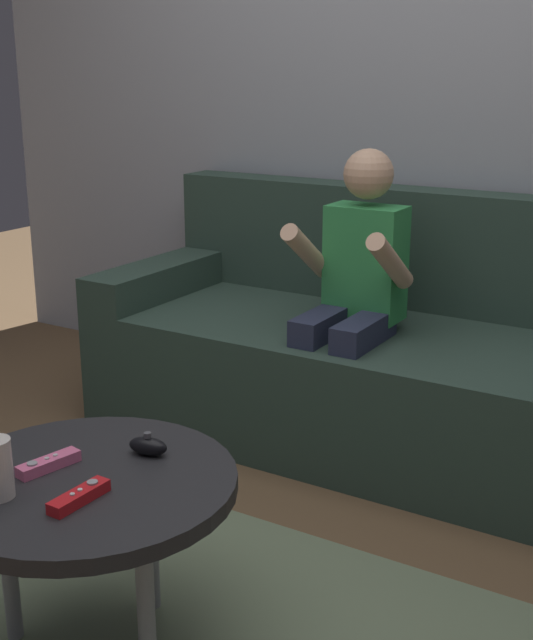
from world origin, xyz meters
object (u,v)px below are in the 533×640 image
person_seated_on_couch (353,289)px  game_remote_pink_far_corner (48,464)px  couch (398,361)px  game_remote_red_near_edge (80,497)px  nunchuk_black (148,446)px  coffee_table (88,493)px

person_seated_on_couch → game_remote_pink_far_corner: 1.23m
couch → game_remote_pink_far_corner: (-0.21, -1.41, 0.16)m
game_remote_red_near_edge → nunchuk_black: (-0.02, 0.24, 0.01)m
game_remote_red_near_edge → nunchuk_black: bearing=95.4°
game_remote_red_near_edge → couch: bearing=88.1°
person_seated_on_couch → game_remote_red_near_edge: bearing=-88.1°
couch → nunchuk_black: bearing=-93.3°
nunchuk_black → game_remote_red_near_edge: bearing=-84.6°
person_seated_on_couch → game_remote_red_near_edge: size_ratio=7.11×
game_remote_red_near_edge → game_remote_pink_far_corner: same height
couch → coffee_table: 1.40m
person_seated_on_couch → coffee_table: bearing=-91.1°
couch → person_seated_on_couch: person_seated_on_couch is taller
couch → game_remote_pink_far_corner: bearing=-98.3°
person_seated_on_couch → nunchuk_black: bearing=-88.9°
coffee_table → nunchuk_black: (0.04, 0.15, 0.06)m
couch → game_remote_pink_far_corner: couch is taller
person_seated_on_couch → couch: bearing=63.4°
couch → game_remote_red_near_edge: (-0.05, -1.48, 0.16)m
couch → nunchuk_black: size_ratio=21.24×
game_remote_red_near_edge → game_remote_pink_far_corner: bearing=155.4°
nunchuk_black → game_remote_pink_far_corner: bearing=-129.6°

